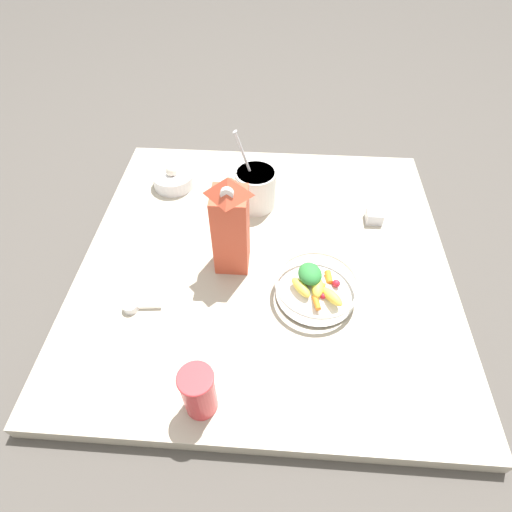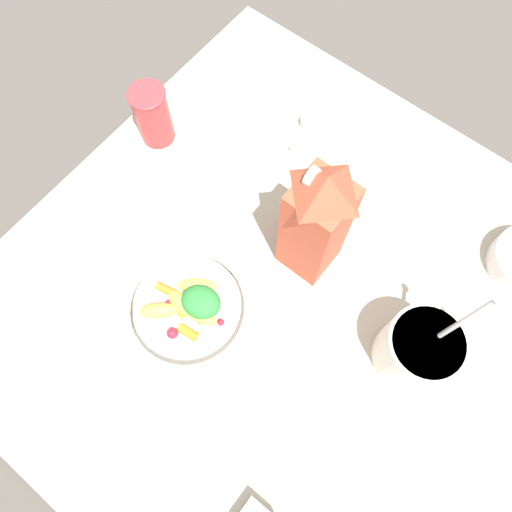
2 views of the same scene
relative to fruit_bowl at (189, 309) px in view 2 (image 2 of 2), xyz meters
The scene contains 7 objects.
ground_plane 0.20m from the fruit_bowl, 137.44° to the left, with size 6.00×6.00×0.00m, color #4C4742.
countertop 0.19m from the fruit_bowl, 137.44° to the left, with size 1.02×1.02×0.04m.
fruit_bowl is the anchor object (origin of this frame).
milk_carton 0.27m from the fruit_bowl, 156.59° to the left, with size 0.09×0.09×0.29m.
yogurt_tub 0.39m from the fruit_bowl, 117.20° to the left, with size 0.13×0.12×0.25m.
drinking_cup 0.39m from the fruit_bowl, 129.01° to the right, with size 0.07×0.07×0.13m.
measuring_scoop 0.46m from the fruit_bowl, behind, with size 0.10×0.04×0.02m.
Camera 2 is at (0.24, 0.11, 0.92)m, focal length 35.00 mm.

